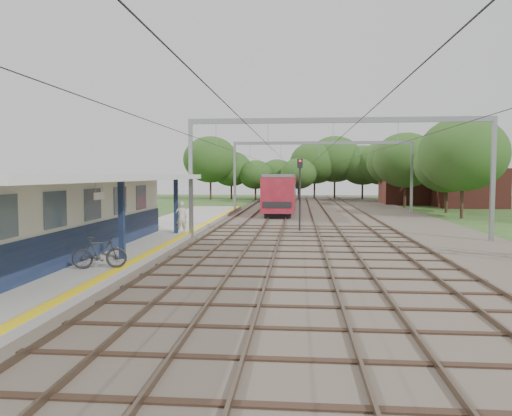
{
  "coord_description": "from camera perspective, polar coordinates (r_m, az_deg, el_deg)",
  "views": [
    {
      "loc": [
        1.29,
        -13.67,
        3.77
      ],
      "look_at": [
        -1.51,
        18.8,
        1.6
      ],
      "focal_mm": 35.0,
      "sensor_mm": 36.0,
      "label": 1
    }
  ],
  "objects": [
    {
      "name": "house_far",
      "position": [
        67.3,
        17.58,
        3.18
      ],
      "size": [
        8.0,
        6.12,
        8.66
      ],
      "color": "brown",
      "rests_on": "ground"
    },
    {
      "name": "yellow_stripe",
      "position": [
        28.63,
        -8.32,
        -3.08
      ],
      "size": [
        0.45,
        52.0,
        0.01
      ],
      "primitive_type": "cube",
      "color": "yellow",
      "rests_on": "platform"
    },
    {
      "name": "tree_band",
      "position": [
        70.84,
        7.02,
        4.72
      ],
      "size": [
        31.72,
        30.88,
        8.82
      ],
      "color": "#382619",
      "rests_on": "ground"
    },
    {
      "name": "platform",
      "position": [
        29.25,
        -12.62,
        -3.34
      ],
      "size": [
        5.0,
        52.0,
        0.35
      ],
      "primitive_type": "cube",
      "color": "gray",
      "rests_on": "ground"
    },
    {
      "name": "ground",
      "position": [
        14.24,
        -0.46,
        -11.55
      ],
      "size": [
        160.0,
        160.0,
        0.0
      ],
      "primitive_type": "plane",
      "color": "#2D4C1E",
      "rests_on": "ground"
    },
    {
      "name": "canopy",
      "position": [
        21.65,
        -19.84,
        3.25
      ],
      "size": [
        6.4,
        20.0,
        3.44
      ],
      "color": "#131F3E",
      "rests_on": "platform"
    },
    {
      "name": "catenary_system",
      "position": [
        39.04,
        8.05,
        6.33
      ],
      "size": [
        17.22,
        88.0,
        7.0
      ],
      "color": "gray",
      "rests_on": "ground"
    },
    {
      "name": "ballast_bed",
      "position": [
        43.91,
        8.45,
        -1.09
      ],
      "size": [
        18.0,
        90.0,
        0.1
      ],
      "primitive_type": "cube",
      "color": "#473D33",
      "rests_on": "ground"
    },
    {
      "name": "station_building",
      "position": [
        23.1,
        -21.21,
        -0.73
      ],
      "size": [
        3.41,
        18.0,
        3.4
      ],
      "color": "beige",
      "rests_on": "platform"
    },
    {
      "name": "rail_tracks",
      "position": [
        43.82,
        5.19,
        -0.91
      ],
      "size": [
        11.8,
        88.0,
        0.15
      ],
      "color": "brown",
      "rests_on": "ballast_bed"
    },
    {
      "name": "house_near",
      "position": [
        62.84,
        23.24,
        2.79
      ],
      "size": [
        7.0,
        6.12,
        7.89
      ],
      "color": "brown",
      "rests_on": "ground"
    },
    {
      "name": "train",
      "position": [
        58.71,
        3.18,
        2.16
      ],
      "size": [
        2.84,
        35.35,
        3.74
      ],
      "color": "black",
      "rests_on": "ballast_bed"
    },
    {
      "name": "person",
      "position": [
        29.59,
        -8.56,
        -1.05
      ],
      "size": [
        0.78,
        0.62,
        1.87
      ],
      "primitive_type": "imported",
      "rotation": [
        0.0,
        0.0,
        3.43
      ],
      "color": "beige",
      "rests_on": "platform"
    },
    {
      "name": "bicycle",
      "position": [
        19.15,
        -17.45,
        -4.89
      ],
      "size": [
        2.02,
        1.04,
        1.17
      ],
      "primitive_type": "imported",
      "rotation": [
        0.0,
        0.0,
        1.84
      ],
      "color": "black",
      "rests_on": "platform"
    },
    {
      "name": "signal_post",
      "position": [
        32.83,
        5.04,
        2.73
      ],
      "size": [
        0.36,
        0.3,
        4.83
      ],
      "rotation": [
        0.0,
        0.0,
        -0.16
      ],
      "color": "black",
      "rests_on": "ground"
    }
  ]
}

